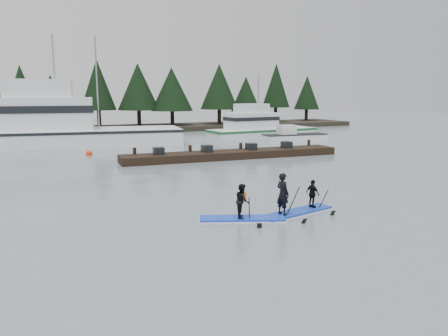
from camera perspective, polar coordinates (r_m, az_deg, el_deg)
name	(u,v)px	position (r m, az deg, el deg)	size (l,w,h in m)	color
ground	(291,222)	(16.38, 8.80, -7.03)	(160.00, 160.00, 0.00)	slate
far_shore	(103,130)	(55.93, -15.54, 4.87)	(70.00, 8.00, 0.60)	#2D281E
treeline	(103,132)	(55.95, -15.52, 4.56)	(60.00, 4.00, 8.00)	black
fishing_boat_large	(63,136)	(42.25, -20.32, 3.91)	(20.51, 8.42, 10.98)	white
fishing_boat_medium	(260,133)	(47.36, 4.70, 4.63)	(12.27, 4.32, 7.51)	white
skiff	(295,138)	(43.76, 9.25, 3.93)	(6.36, 1.91, 0.74)	white
floating_dock	(233,154)	(32.00, 1.13, 1.78)	(16.31, 2.17, 0.54)	black
buoy_c	(277,139)	(45.88, 6.88, 3.78)	(0.49, 0.49, 0.49)	#FF2E0C
buoy_b	(89,155)	(35.11, -17.20, 1.61)	(0.48, 0.48, 0.48)	#FF2E0C
paddleboard_solo	(242,208)	(16.33, 2.39, -5.28)	(3.24, 1.93, 1.85)	blue
paddleboard_duo	(295,200)	(17.31, 9.27, -4.20)	(3.45, 1.57, 2.24)	#133AB4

